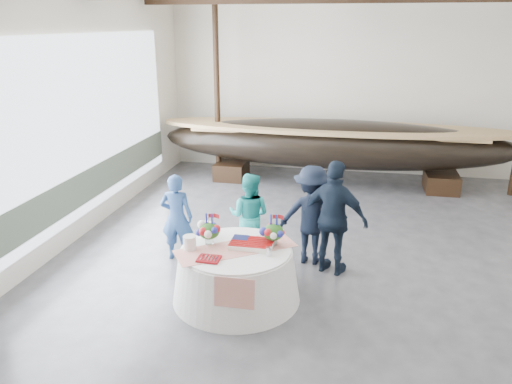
# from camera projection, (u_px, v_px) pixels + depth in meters

# --- Properties ---
(floor) EXTENTS (10.00, 12.00, 0.01)m
(floor) POSITION_uv_depth(u_px,v_px,m) (353.00, 276.00, 7.83)
(floor) COLOR #3D3D42
(floor) RESTS_ON ground
(wall_back) EXTENTS (10.00, 0.02, 4.50)m
(wall_back) POSITION_uv_depth(u_px,v_px,m) (363.00, 86.00, 12.68)
(wall_back) COLOR silver
(wall_back) RESTS_ON ground
(wall_left) EXTENTS (0.02, 12.00, 4.50)m
(wall_left) POSITION_uv_depth(u_px,v_px,m) (48.00, 122.00, 8.06)
(wall_left) COLOR silver
(wall_left) RESTS_ON ground
(pavilion_structure) EXTENTS (9.80, 11.76, 4.50)m
(pavilion_structure) POSITION_uv_depth(u_px,v_px,m) (371.00, 7.00, 7.30)
(pavilion_structure) COLOR black
(pavilion_structure) RESTS_ON ground
(open_bay) EXTENTS (0.03, 7.00, 3.20)m
(open_bay) POSITION_uv_depth(u_px,v_px,m) (85.00, 135.00, 9.12)
(open_bay) COLOR silver
(open_bay) RESTS_ON ground
(longboat_display) EXTENTS (8.52, 1.70, 1.60)m
(longboat_display) POSITION_uv_depth(u_px,v_px,m) (334.00, 144.00, 12.01)
(longboat_display) COLOR black
(longboat_display) RESTS_ON ground
(banquet_table) EXTENTS (1.83, 1.83, 0.78)m
(banquet_table) POSITION_uv_depth(u_px,v_px,m) (236.00, 274.00, 7.09)
(banquet_table) COLOR silver
(banquet_table) RESTS_ON ground
(tabletop_items) EXTENTS (1.70, 1.41, 0.40)m
(tabletop_items) POSITION_uv_depth(u_px,v_px,m) (237.00, 236.00, 7.03)
(tabletop_items) COLOR red
(tabletop_items) RESTS_ON banquet_table
(guest_woman_blue) EXTENTS (0.57, 0.40, 1.48)m
(guest_woman_blue) POSITION_uv_depth(u_px,v_px,m) (177.00, 217.00, 8.21)
(guest_woman_blue) COLOR navy
(guest_woman_blue) RESTS_ON ground
(guest_woman_teal) EXTENTS (0.76, 0.61, 1.47)m
(guest_woman_teal) POSITION_uv_depth(u_px,v_px,m) (249.00, 216.00, 8.29)
(guest_woman_teal) COLOR teal
(guest_woman_teal) RESTS_ON ground
(guest_man_left) EXTENTS (1.10, 0.67, 1.65)m
(guest_man_left) POSITION_uv_depth(u_px,v_px,m) (312.00, 215.00, 8.08)
(guest_man_left) COLOR black
(guest_man_left) RESTS_ON ground
(guest_man_right) EXTENTS (1.16, 0.79, 1.83)m
(guest_man_right) POSITION_uv_depth(u_px,v_px,m) (334.00, 218.00, 7.69)
(guest_man_right) COLOR black
(guest_man_right) RESTS_ON ground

